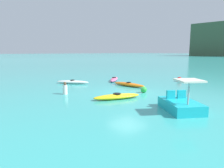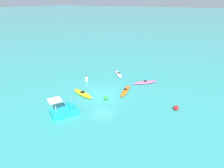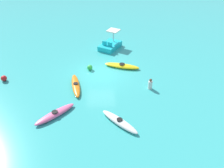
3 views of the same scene
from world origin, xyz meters
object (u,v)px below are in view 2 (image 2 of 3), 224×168
object	(u,v)px
kayak_yellow	(83,94)
pedal_boat_cyan	(64,111)
kayak_pink	(145,82)
person_near_shore	(86,78)
kayak_white	(118,74)
buoy_green	(106,98)
kayak_orange	(125,91)
buoy_red	(176,108)

from	to	relation	value
kayak_yellow	pedal_boat_cyan	size ratio (longest dim) A/B	1.12
kayak_pink	person_near_shore	size ratio (longest dim) A/B	3.02
kayak_white	buoy_green	xyz separation A→B (m)	(6.89, 2.26, 0.07)
kayak_yellow	buoy_green	world-z (taller)	buoy_green
kayak_white	kayak_yellow	world-z (taller)	same
kayak_orange	kayak_yellow	xyz separation A→B (m)	(3.01, -3.73, 0.00)
kayak_yellow	kayak_orange	bearing A→B (deg)	128.87
pedal_boat_cyan	buoy_red	xyz separation A→B (m)	(-5.90, 8.61, -0.10)
kayak_orange	person_near_shore	bearing A→B (deg)	-92.94
buoy_green	buoy_red	distance (m)	7.01
kayak_yellow	person_near_shore	bearing A→B (deg)	-148.91
kayak_orange	kayak_white	distance (m)	5.31
pedal_boat_cyan	person_near_shore	bearing A→B (deg)	-157.60
kayak_yellow	pedal_boat_cyan	xyz separation A→B (m)	(3.91, 0.98, 0.17)
buoy_red	kayak_orange	bearing A→B (deg)	-99.94
buoy_red	kayak_white	bearing A→B (deg)	-120.07
kayak_orange	buoy_green	xyz separation A→B (m)	(2.66, -0.95, 0.07)
kayak_pink	buoy_green	bearing A→B (deg)	-18.23
buoy_green	person_near_shore	xyz separation A→B (m)	(-2.96, -4.78, 0.16)
pedal_boat_cyan	buoy_green	world-z (taller)	pedal_boat_cyan
kayak_pink	kayak_yellow	world-z (taller)	same
kayak_orange	buoy_red	size ratio (longest dim) A/B	6.88
kayak_orange	kayak_yellow	distance (m)	4.80
kayak_white	pedal_boat_cyan	distance (m)	11.16
person_near_shore	kayak_yellow	bearing A→B (deg)	31.09
kayak_yellow	pedal_boat_cyan	distance (m)	4.04
buoy_red	kayak_pink	bearing A→B (deg)	-132.49
buoy_red	pedal_boat_cyan	bearing A→B (deg)	-55.61
kayak_yellow	kayak_pink	bearing A→B (deg)	143.25
pedal_boat_cyan	buoy_green	distance (m)	4.63
kayak_white	buoy_red	distance (m)	10.48
pedal_boat_cyan	buoy_green	size ratio (longest dim) A/B	6.17
buoy_green	kayak_orange	bearing A→B (deg)	160.39
buoy_red	person_near_shore	size ratio (longest dim) A/B	0.54
buoy_green	buoy_red	world-z (taller)	buoy_red
kayak_pink	pedal_boat_cyan	bearing A→B (deg)	-20.20
kayak_orange	pedal_boat_cyan	world-z (taller)	pedal_boat_cyan
kayak_orange	buoy_red	xyz separation A→B (m)	(1.03, 5.86, 0.07)
kayak_yellow	buoy_green	distance (m)	2.81
kayak_pink	kayak_yellow	distance (m)	7.98
kayak_orange	buoy_green	distance (m)	2.83
buoy_green	person_near_shore	world-z (taller)	person_near_shore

